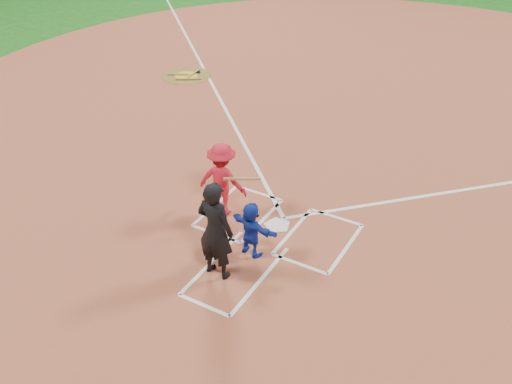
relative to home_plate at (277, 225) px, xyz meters
The scene contains 13 objects.
ground 0.02m from the home_plate, ahead, with size 120.00×120.00×0.00m, color #155515.
home_plate_dirt 6.00m from the home_plate, 90.00° to the left, with size 28.00×28.00×0.01m, color brown.
home_plate is the anchor object (origin of this frame).
on_deck_circle 9.17m from the home_plate, 138.05° to the left, with size 1.70×1.70×0.01m, color brown.
on_deck_logo 9.17m from the home_plate, 138.05° to the left, with size 0.80×0.80×0.00m, color gold.
on_deck_bat_a 9.23m from the home_plate, 136.28° to the left, with size 0.06×0.06×0.84m, color #AA7C3E.
on_deck_bat_b 9.26m from the home_plate, 139.34° to the left, with size 0.06×0.06×0.84m, color olive.
on_deck_bat_c 8.75m from the home_plate, 138.20° to the left, with size 0.06×0.06×0.84m, color olive.
bat_weight_donut 9.30m from the home_plate, 135.40° to the left, with size 0.19×0.19×0.05m, color black.
catcher 1.24m from the home_plate, 90.60° to the right, with size 1.10×0.35×1.19m, color #142FAA.
umpire 2.20m from the home_plate, 98.18° to the right, with size 0.74×0.49×2.04m, color black.
chalk_markings 5.29m from the home_plate, 90.00° to the left, with size 28.35×17.32×0.01m.
batter_at_plate 1.54m from the home_plate, behind, with size 1.45×0.90×1.70m.
Camera 1 is at (4.55, -8.82, 7.27)m, focal length 40.00 mm.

